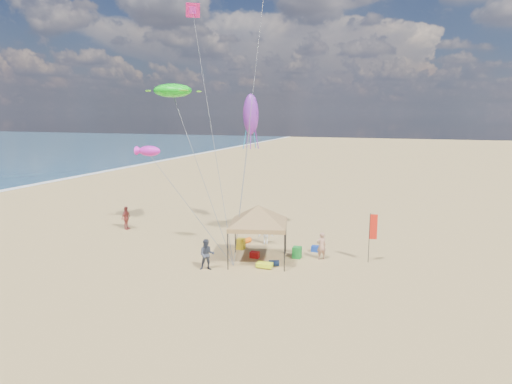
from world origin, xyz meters
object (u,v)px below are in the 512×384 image
cooler_red (255,255)px  chair_yellow (241,244)px  canopy_tent (258,207)px  cooler_blue (316,249)px  person_near_b (207,255)px  chair_green (297,252)px  person_near_c (266,233)px  feather_flag (372,230)px  beach_cart (264,265)px  person_near_a (321,246)px  person_far_a (126,218)px

cooler_red → chair_yellow: chair_yellow is taller
canopy_tent → cooler_blue: 5.19m
person_near_b → chair_yellow: bearing=61.0°
chair_green → person_near_c: 3.50m
feather_flag → beach_cart: 6.68m
canopy_tent → cooler_blue: canopy_tent is taller
person_near_a → cooler_red: bearing=-18.9°
feather_flag → person_far_a: bearing=174.8°
person_far_a → chair_green: bearing=-100.4°
canopy_tent → feather_flag: (6.39, 2.03, -1.31)m
chair_yellow → cooler_blue: bearing=12.7°
chair_yellow → person_far_a: (-10.05, 1.76, 0.54)m
beach_cart → chair_green: bearing=61.5°
beach_cart → person_near_a: (2.75, 2.66, 0.64)m
person_near_b → feather_flag: bearing=2.7°
cooler_blue → chair_yellow: chair_yellow is taller
cooler_blue → person_near_b: person_near_b is taller
chair_green → chair_yellow: (-3.92, 0.56, 0.00)m
beach_cart → person_near_b: bearing=-155.9°
chair_yellow → person_near_c: size_ratio=0.45×
cooler_blue → chair_green: (-0.83, -1.63, 0.16)m
chair_yellow → canopy_tent: bearing=-45.7°
cooler_red → beach_cart: size_ratio=0.60×
person_near_b → person_far_a: (-9.69, 6.05, 0.00)m
person_near_a → person_far_a: size_ratio=0.94×
chair_green → chair_yellow: size_ratio=1.00×
chair_green → person_near_a: 1.55m
chair_green → person_far_a: (-13.97, 2.31, 0.54)m
chair_yellow → person_far_a: 10.22m
canopy_tent → person_near_c: size_ratio=4.03×
cooler_blue → person_near_b: size_ratio=0.30×
chair_green → chair_yellow: bearing=171.9°
feather_flag → person_far_a: (-18.33, 1.66, -1.11)m
cooler_blue → person_near_a: size_ratio=0.32×
feather_flag → person_near_c: feather_flag is taller
feather_flag → person_near_c: bearing=168.1°
person_near_b → cooler_blue: bearing=22.2°
cooler_red → person_far_a: size_ratio=0.30×
feather_flag → cooler_red: size_ratio=5.54×
cooler_blue → person_near_c: 3.64m
person_far_a → feather_flag: bearing=-96.2°
cooler_blue → person_near_a: (0.62, -1.37, 0.65)m
canopy_tent → person_near_a: 4.57m
canopy_tent → chair_yellow: size_ratio=8.93×
person_near_a → person_near_c: 4.58m
feather_flag → person_near_c: size_ratio=1.93×
chair_green → person_near_c: person_near_c is taller
beach_cart → person_near_c: person_near_c is taller
person_near_b → person_near_c: size_ratio=1.15×
cooler_blue → cooler_red: bearing=-143.1°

